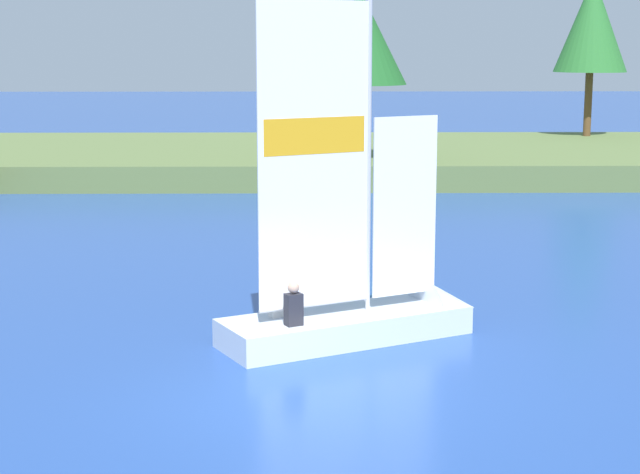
# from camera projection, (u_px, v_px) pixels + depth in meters

# --- Properties ---
(ground_plane) EXTENTS (200.00, 200.00, 0.00)m
(ground_plane) POSITION_uv_depth(u_px,v_px,m) (300.00, 402.00, 15.14)
(ground_plane) COLOR #234793
(shore_bank) EXTENTS (80.00, 14.12, 0.94)m
(shore_bank) POSITION_uv_depth(u_px,v_px,m) (302.00, 158.00, 43.05)
(shore_bank) COLOR #5B703D
(shore_bank) RESTS_ON ground
(shoreline_tree_left) EXTENTS (3.50, 3.50, 6.17)m
(shoreline_tree_left) POSITION_uv_depth(u_px,v_px,m) (359.00, 37.00, 37.61)
(shoreline_tree_left) COLOR brown
(shoreline_tree_left) RESTS_ON shore_bank
(shoreline_tree_midleft) EXTENTS (3.32, 3.32, 7.26)m
(shoreline_tree_midleft) POSITION_uv_depth(u_px,v_px,m) (592.00, 24.00, 47.08)
(shoreline_tree_midleft) COLOR brown
(shoreline_tree_midleft) RESTS_ON shore_bank
(sailboat) EXTENTS (5.10, 3.51, 6.53)m
(sailboat) POSITION_uv_depth(u_px,v_px,m) (380.00, 306.00, 18.54)
(sailboat) COLOR silver
(sailboat) RESTS_ON ground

